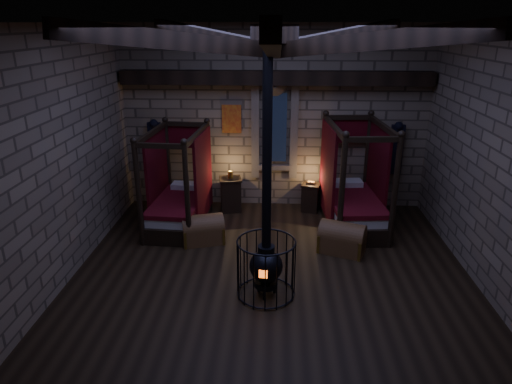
{
  "coord_description": "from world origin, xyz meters",
  "views": [
    {
      "loc": [
        0.07,
        -6.95,
        4.21
      ],
      "look_at": [
        -0.3,
        0.6,
        1.38
      ],
      "focal_mm": 32.0,
      "sensor_mm": 36.0,
      "label": 1
    }
  ],
  "objects_px": {
    "bed_left": "(179,202)",
    "trunk_left": "(203,230)",
    "bed_right": "(353,201)",
    "trunk_right": "(342,239)",
    "stove": "(266,262)"
  },
  "relations": [
    {
      "from": "bed_left",
      "to": "trunk_left",
      "type": "bearing_deg",
      "value": -48.29
    },
    {
      "from": "bed_left",
      "to": "trunk_left",
      "type": "height_order",
      "value": "bed_left"
    },
    {
      "from": "bed_right",
      "to": "trunk_right",
      "type": "bearing_deg",
      "value": -110.65
    },
    {
      "from": "bed_left",
      "to": "bed_right",
      "type": "height_order",
      "value": "bed_right"
    },
    {
      "from": "trunk_left",
      "to": "stove",
      "type": "bearing_deg",
      "value": -70.44
    },
    {
      "from": "trunk_right",
      "to": "stove",
      "type": "bearing_deg",
      "value": -111.24
    },
    {
      "from": "bed_right",
      "to": "bed_left",
      "type": "bearing_deg",
      "value": 178.43
    },
    {
      "from": "bed_right",
      "to": "trunk_left",
      "type": "height_order",
      "value": "bed_right"
    },
    {
      "from": "bed_left",
      "to": "bed_right",
      "type": "relative_size",
      "value": 0.94
    },
    {
      "from": "trunk_left",
      "to": "bed_left",
      "type": "bearing_deg",
      "value": 111.62
    },
    {
      "from": "trunk_left",
      "to": "stove",
      "type": "height_order",
      "value": "stove"
    },
    {
      "from": "stove",
      "to": "bed_right",
      "type": "bearing_deg",
      "value": 66.31
    },
    {
      "from": "bed_left",
      "to": "trunk_right",
      "type": "xyz_separation_m",
      "value": [
        3.39,
        -1.11,
        -0.24
      ]
    },
    {
      "from": "trunk_right",
      "to": "bed_right",
      "type": "bearing_deg",
      "value": 95.21
    },
    {
      "from": "bed_right",
      "to": "stove",
      "type": "xyz_separation_m",
      "value": [
        -1.81,
        -2.87,
        0.05
      ]
    }
  ]
}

